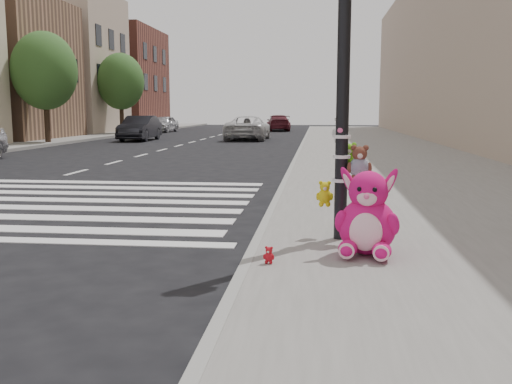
% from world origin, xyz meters
% --- Properties ---
extents(ground, '(120.00, 120.00, 0.00)m').
position_xyz_m(ground, '(0.00, 0.00, 0.00)').
color(ground, black).
rests_on(ground, ground).
extents(sidewalk_near, '(7.00, 80.00, 0.14)m').
position_xyz_m(sidewalk_near, '(5.00, 10.00, 0.07)').
color(sidewalk_near, slate).
rests_on(sidewalk_near, ground).
extents(curb_edge, '(0.12, 80.00, 0.15)m').
position_xyz_m(curb_edge, '(1.55, 10.00, 0.07)').
color(curb_edge, gray).
rests_on(curb_edge, ground).
extents(bld_far_c, '(6.00, 8.00, 8.00)m').
position_xyz_m(bld_far_c, '(-15.50, 26.00, 4.00)').
color(bld_far_c, '#966A50').
rests_on(bld_far_c, ground).
extents(bld_far_d, '(6.00, 8.00, 10.00)m').
position_xyz_m(bld_far_d, '(-15.50, 35.00, 5.00)').
color(bld_far_d, tan).
rests_on(bld_far_d, ground).
extents(bld_far_e, '(6.00, 10.00, 9.00)m').
position_xyz_m(bld_far_e, '(-15.50, 46.00, 4.50)').
color(bld_far_e, brown).
rests_on(bld_far_e, ground).
extents(signal_pole, '(0.69, 0.49, 4.00)m').
position_xyz_m(signal_pole, '(2.63, 1.81, 1.78)').
color(signal_pole, black).
rests_on(signal_pole, sidewalk_near).
extents(tree_far_b, '(3.20, 3.20, 5.44)m').
position_xyz_m(tree_far_b, '(-11.20, 22.00, 3.65)').
color(tree_far_b, '#382619').
rests_on(tree_far_b, sidewalk_far).
extents(tree_far_c, '(3.20, 3.20, 5.44)m').
position_xyz_m(tree_far_c, '(-11.20, 33.00, 3.65)').
color(tree_far_c, '#382619').
rests_on(tree_far_c, sidewalk_far).
extents(pink_bunny, '(0.73, 0.82, 1.02)m').
position_xyz_m(pink_bunny, '(2.87, 0.99, 0.56)').
color(pink_bunny, '#D6126D').
rests_on(pink_bunny, sidewalk_near).
extents(red_teddy, '(0.15, 0.11, 0.19)m').
position_xyz_m(red_teddy, '(1.80, 0.50, 0.23)').
color(red_teddy, red).
rests_on(red_teddy, sidewalk_near).
extents(car_dark_far, '(1.58, 4.31, 1.41)m').
position_xyz_m(car_dark_far, '(-7.79, 26.25, 0.70)').
color(car_dark_far, black).
rests_on(car_dark_far, ground).
extents(car_white_near, '(2.29, 4.96, 1.38)m').
position_xyz_m(car_white_near, '(-1.76, 27.71, 0.69)').
color(car_white_near, silver).
rests_on(car_white_near, ground).
extents(car_maroon_near, '(2.36, 4.68, 1.30)m').
position_xyz_m(car_maroon_near, '(-0.97, 41.71, 0.65)').
color(car_maroon_near, '#551822').
rests_on(car_maroon_near, ground).
extents(car_silver_deep, '(1.77, 3.89, 1.29)m').
position_xyz_m(car_silver_deep, '(-9.70, 38.29, 0.65)').
color(car_silver_deep, silver).
rests_on(car_silver_deep, ground).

